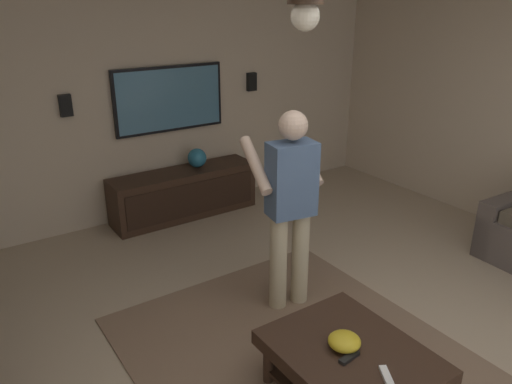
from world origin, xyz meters
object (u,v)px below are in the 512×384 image
remote_black (349,357)px  vase_round (197,158)px  tv (170,99)px  ceiling_fan (305,2)px  wall_speaker_left (252,82)px  media_console (184,193)px  bowl (344,341)px  wall_speaker_right (66,106)px  person_standing (290,200)px  coffee_table (350,364)px  remote_white (386,376)px

remote_black → vase_round: size_ratio=0.68×
tv → ceiling_fan: 3.16m
remote_black → wall_speaker_left: 3.99m
media_console → remote_black: media_console is taller
bowl → remote_black: bearing=153.6°
wall_speaker_right → person_standing: bearing=-156.4°
person_standing → tv: bearing=7.4°
coffee_table → wall_speaker_right: (3.45, 0.68, 1.09)m
coffee_table → wall_speaker_right: bearing=11.1°
bowl → media_console: bearing=-8.5°
person_standing → vase_round: (2.14, -0.30, -0.27)m
remote_white → vase_round: bearing=19.6°
tv → ceiling_fan: (-2.94, 0.50, 1.05)m
wall_speaker_left → media_console: bearing=102.8°
coffee_table → media_console: size_ratio=0.59×
person_standing → vase_round: bearing=1.7°
person_standing → remote_white: bearing=175.1°
coffee_table → bowl: (0.04, 0.02, 0.15)m
tv → wall_speaker_right: bearing=-90.7°
tv → wall_speaker_right: tv is taller
wall_speaker_left → remote_white: bearing=157.2°
ceiling_fan → bowl: bearing=-176.3°
coffee_table → wall_speaker_left: 3.95m
bowl → wall_speaker_left: wall_speaker_left is taller
bowl → ceiling_fan: ceiling_fan is taller
wall_speaker_right → vase_round: bearing=-99.3°
remote_black → person_standing: bearing=62.2°
vase_round → wall_speaker_right: wall_speaker_right is taller
media_console → ceiling_fan: bearing=-10.5°
remote_white → remote_black: 0.24m
person_standing → ceiling_fan: (-0.59, 0.40, 1.45)m
bowl → vase_round: bearing=-12.0°
person_standing → remote_white: size_ratio=10.93×
remote_black → wall_speaker_left: size_ratio=0.68×
remote_white → vase_round: size_ratio=0.68×
coffee_table → person_standing: bearing=-17.9°
coffee_table → remote_black: (-0.05, 0.07, 0.12)m
coffee_table → vase_round: bearing=-11.4°
person_standing → bowl: person_standing is taller
media_console → bowl: bearing=-8.5°
tv → remote_white: 3.85m
coffee_table → person_standing: size_ratio=0.61×
coffee_table → wall_speaker_left: size_ratio=4.55×
tv → ceiling_fan: size_ratio=1.13×
media_console → tv: (0.24, 0.00, 1.06)m
wall_speaker_left → ceiling_fan: size_ratio=0.19×
coffee_table → remote_white: (-0.28, 0.00, 0.12)m
ceiling_fan → remote_white: bearing=-176.6°
remote_white → ceiling_fan: ceiling_fan is taller
wall_speaker_left → wall_speaker_right: wall_speaker_left is taller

